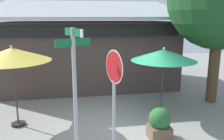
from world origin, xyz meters
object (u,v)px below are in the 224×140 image
Objects in this scene: patio_umbrella_forest_green_center at (164,55)px; sidewalk_planter at (160,124)px; stop_sign at (114,88)px; street_sign_post at (75,87)px; patio_umbrella_mustard_left at (12,55)px.

patio_umbrella_forest_green_center is 2.47m from sidewalk_planter.
patio_umbrella_forest_green_center is at bearing 50.25° from stop_sign.
stop_sign is 2.94× the size of sidewalk_planter.
stop_sign is 3.45m from patio_umbrella_forest_green_center.
street_sign_post is 3.98m from patio_umbrella_forest_green_center.
stop_sign is at bearing -129.75° from patio_umbrella_forest_green_center.
patio_umbrella_forest_green_center is 2.59× the size of sidewalk_planter.
street_sign_post reaches higher than patio_umbrella_forest_green_center.
street_sign_post is at bearing -140.21° from patio_umbrella_forest_green_center.
sidewalk_planter is (-0.70, -1.66, -1.68)m from patio_umbrella_forest_green_center.
street_sign_post reaches higher than patio_umbrella_mustard_left.
street_sign_post is 3.45× the size of sidewalk_planter.
stop_sign is at bearing -6.93° from street_sign_post.
stop_sign is at bearing -146.77° from sidewalk_planter.
patio_umbrella_forest_green_center is (4.89, 0.06, -0.16)m from patio_umbrella_mustard_left.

